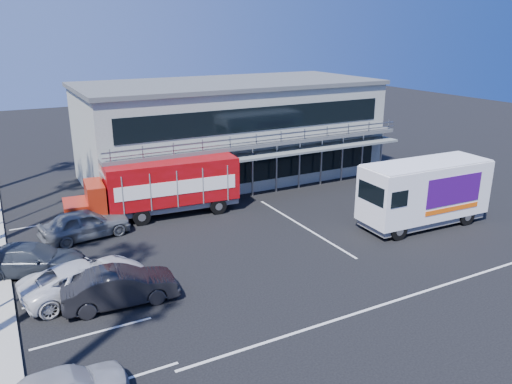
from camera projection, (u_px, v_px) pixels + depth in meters
name	position (u px, v px, depth m)	size (l,w,h in m)	color
ground	(302.00, 252.00, 25.86)	(120.00, 120.00, 0.00)	black
building	(230.00, 129.00, 38.60)	(22.40, 12.00, 7.30)	gray
red_truck	(161.00, 186.00, 30.34)	(10.48, 3.28, 3.47)	#9E1F0C
white_van	(424.00, 192.00, 28.88)	(7.89, 2.98, 3.80)	white
parked_car_b	(120.00, 287.00, 20.77)	(1.65, 4.72, 1.56)	black
parked_car_c	(86.00, 278.00, 21.54)	(2.46, 5.34, 1.48)	silver
parked_car_d	(32.00, 259.00, 23.39)	(2.01, 4.93, 1.43)	#2D343D
parked_car_e	(85.00, 224.00, 27.38)	(1.95, 4.84, 1.65)	slate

